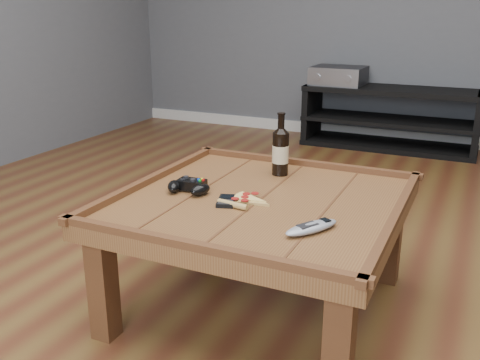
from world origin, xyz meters
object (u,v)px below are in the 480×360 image
at_px(beer_bottle, 280,150).
at_px(av_receiver, 338,76).
at_px(game_controller, 189,186).
at_px(coffee_table, 261,214).
at_px(remote_control, 312,227).
at_px(pizza_slice, 243,200).
at_px(smartphone, 227,201).
at_px(media_console, 390,118).

relative_size(beer_bottle, av_receiver, 0.61).
height_order(beer_bottle, game_controller, beer_bottle).
bearing_deg(av_receiver, game_controller, -85.10).
bearing_deg(coffee_table, remote_control, -39.22).
distance_m(pizza_slice, remote_control, 0.35).
distance_m(coffee_table, game_controller, 0.30).
distance_m(smartphone, av_receiver, 2.86).
height_order(media_console, beer_bottle, beer_bottle).
distance_m(media_console, beer_bottle, 2.46).
relative_size(beer_bottle, remote_control, 1.27).
bearing_deg(coffee_table, beer_bottle, 98.23).
bearing_deg(pizza_slice, game_controller, -174.05).
bearing_deg(coffee_table, av_receiver, 99.31).
xyz_separation_m(beer_bottle, pizza_slice, (-0.00, -0.37, -0.10)).
relative_size(pizza_slice, av_receiver, 0.53).
distance_m(game_controller, smartphone, 0.19).
bearing_deg(av_receiver, pizza_slice, -80.41).
distance_m(game_controller, remote_control, 0.57).
relative_size(coffee_table, game_controller, 5.44).
height_order(coffee_table, beer_bottle, beer_bottle).
relative_size(media_console, pizza_slice, 6.03).
xyz_separation_m(media_console, game_controller, (-0.28, -2.80, 0.23)).
height_order(coffee_table, remote_control, remote_control).
relative_size(game_controller, pizza_slice, 0.82).
bearing_deg(pizza_slice, media_console, 97.17).
height_order(coffee_table, pizza_slice, coffee_table).
bearing_deg(smartphone, beer_bottle, 64.74).
bearing_deg(game_controller, media_console, 80.63).
xyz_separation_m(coffee_table, remote_control, (0.26, -0.21, 0.07)).
bearing_deg(smartphone, game_controller, 148.91).
bearing_deg(media_console, beer_bottle, -91.06).
height_order(beer_bottle, av_receiver, beer_bottle).
relative_size(coffee_table, pizza_slice, 4.44).
relative_size(smartphone, av_receiver, 0.29).
bearing_deg(game_controller, smartphone, -16.93).
bearing_deg(remote_control, pizza_slice, -175.19).
xyz_separation_m(coffee_table, smartphone, (-0.10, -0.09, 0.07)).
bearing_deg(media_console, remote_control, -84.95).
height_order(coffee_table, smartphone, coffee_table).
xyz_separation_m(coffee_table, av_receiver, (-0.45, 2.74, 0.18)).
bearing_deg(av_receiver, beer_bottle, -79.14).
bearing_deg(av_receiver, media_console, 2.12).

